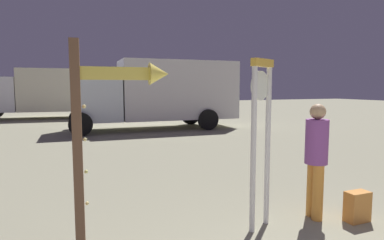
{
  "coord_description": "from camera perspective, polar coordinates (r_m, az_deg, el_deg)",
  "views": [
    {
      "loc": [
        -2.47,
        -1.06,
        1.85
      ],
      "look_at": [
        -0.03,
        4.98,
        1.2
      ],
      "focal_mm": 30.5,
      "sensor_mm": 36.0,
      "label": 1
    }
  ],
  "objects": [
    {
      "name": "box_truck_near",
      "position": [
        14.69,
        -5.52,
        4.93
      ],
      "size": [
        7.35,
        2.72,
        3.02
      ],
      "color": "silver",
      "rests_on": "ground_plane"
    },
    {
      "name": "standing_clock",
      "position": [
        4.3,
        11.93,
        -1.2
      ],
      "size": [
        0.43,
        0.26,
        2.21
      ],
      "color": "silver",
      "rests_on": "ground_plane"
    },
    {
      "name": "arrow_sign",
      "position": [
        3.66,
        -14.19,
        0.92
      ],
      "size": [
        1.06,
        0.27,
        2.36
      ],
      "color": "brown",
      "rests_on": "ground_plane"
    },
    {
      "name": "person_near_clock",
      "position": [
        4.91,
        20.89,
        -5.74
      ],
      "size": [
        0.31,
        0.31,
        1.63
      ],
      "color": "orange",
      "rests_on": "ground_plane"
    },
    {
      "name": "box_truck_far",
      "position": [
        21.46,
        -23.37,
        4.63
      ],
      "size": [
        7.15,
        3.02,
        2.95
      ],
      "color": "beige",
      "rests_on": "ground_plane"
    },
    {
      "name": "backpack",
      "position": [
        5.19,
        26.87,
        -13.37
      ],
      "size": [
        0.34,
        0.23,
        0.42
      ],
      "color": "#CF843A",
      "rests_on": "ground_plane"
    }
  ]
}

